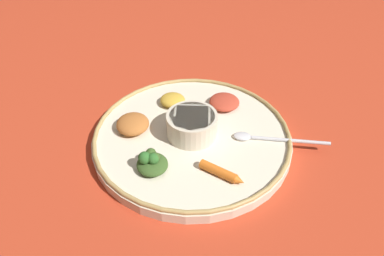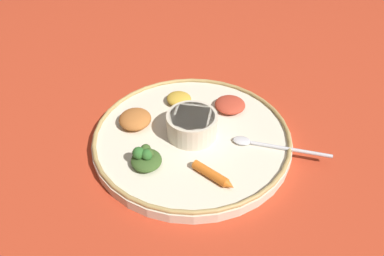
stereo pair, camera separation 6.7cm
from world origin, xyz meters
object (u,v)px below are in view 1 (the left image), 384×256
object	(u,v)px
spoon	(266,138)
greens_pile	(152,162)
carrot_near_spoon	(221,173)
center_bowl	(192,124)

from	to	relation	value
spoon	greens_pile	world-z (taller)	greens_pile
greens_pile	spoon	bearing A→B (deg)	-135.34
carrot_near_spoon	greens_pile	bearing A→B (deg)	16.95
spoon	greens_pile	distance (m)	0.22
spoon	carrot_near_spoon	world-z (taller)	carrot_near_spoon
spoon	carrot_near_spoon	size ratio (longest dim) A/B	2.09
center_bowl	spoon	bearing A→B (deg)	-161.52
spoon	carrot_near_spoon	xyz separation A→B (m)	(0.04, 0.12, 0.00)
greens_pile	carrot_near_spoon	bearing A→B (deg)	-163.05
center_bowl	greens_pile	world-z (taller)	center_bowl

